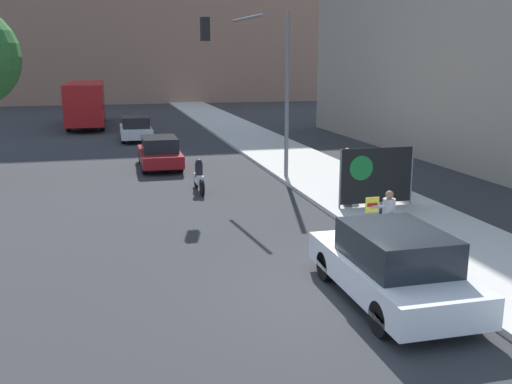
{
  "coord_description": "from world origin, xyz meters",
  "views": [
    {
      "loc": [
        -4.55,
        -10.14,
        4.68
      ],
      "look_at": [
        -0.55,
        5.74,
        0.92
      ],
      "focal_mm": 40.0,
      "sensor_mm": 36.0,
      "label": 1
    }
  ],
  "objects": [
    {
      "name": "city_bus_on_road",
      "position": [
        -6.33,
        33.92,
        1.83
      ],
      "size": [
        2.55,
        10.61,
        3.17
      ],
      "color": "red",
      "rests_on": "ground_plane"
    },
    {
      "name": "ground_plane",
      "position": [
        0.0,
        0.0,
        0.0
      ],
      "size": [
        160.0,
        160.0,
        0.0
      ],
      "primitive_type": "plane",
      "color": "#303033"
    },
    {
      "name": "parked_car_curbside",
      "position": [
        0.65,
        -0.51,
        0.76
      ],
      "size": [
        1.89,
        4.35,
        1.53
      ],
      "color": "white",
      "rests_on": "ground_plane"
    },
    {
      "name": "car_on_road_nearest",
      "position": [
        -2.56,
        15.41,
        0.71
      ],
      "size": [
        1.74,
        4.2,
        1.41
      ],
      "color": "maroon",
      "rests_on": "ground_plane"
    },
    {
      "name": "motorcycle_on_road",
      "position": [
        -1.58,
        10.21,
        0.53
      ],
      "size": [
        0.28,
        2.07,
        1.22
      ],
      "color": "white",
      "rests_on": "ground_plane"
    },
    {
      "name": "protest_banner",
      "position": [
        3.51,
        6.17,
        1.14
      ],
      "size": [
        2.54,
        0.06,
        1.88
      ],
      "color": "slate",
      "rests_on": "sidewalk_curb"
    },
    {
      "name": "traffic_light_pole",
      "position": [
        1.02,
        11.43,
        4.46
      ],
      "size": [
        3.51,
        3.27,
        6.41
      ],
      "color": "slate",
      "rests_on": "sidewalk_curb"
    },
    {
      "name": "car_on_road_midblock",
      "position": [
        -3.18,
        25.01,
        0.73
      ],
      "size": [
        1.81,
        4.31,
        1.46
      ],
      "color": "white",
      "rests_on": "ground_plane"
    },
    {
      "name": "pedestrian_behind",
      "position": [
        3.25,
        7.95,
        0.97
      ],
      "size": [
        0.34,
        0.34,
        1.63
      ],
      "rotation": [
        0.0,
        0.0,
        3.92
      ],
      "color": "#334775",
      "rests_on": "sidewalk_curb"
    },
    {
      "name": "seated_protester",
      "position": [
        2.52,
        3.28,
        0.76
      ],
      "size": [
        0.92,
        0.77,
        1.17
      ],
      "rotation": [
        0.0,
        0.0,
        -0.17
      ],
      "color": "#474C56",
      "rests_on": "sidewalk_curb"
    },
    {
      "name": "jogger_on_sidewalk",
      "position": [
        2.65,
        6.35,
        0.95
      ],
      "size": [
        0.34,
        0.34,
        1.6
      ],
      "rotation": [
        0.0,
        0.0,
        3.64
      ],
      "color": "#424247",
      "rests_on": "sidewalk_curb"
    },
    {
      "name": "sidewalk_curb",
      "position": [
        3.81,
        15.0,
        0.07
      ],
      "size": [
        3.9,
        90.0,
        0.14
      ],
      "primitive_type": "cube",
      "color": "beige",
      "rests_on": "ground_plane"
    }
  ]
}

